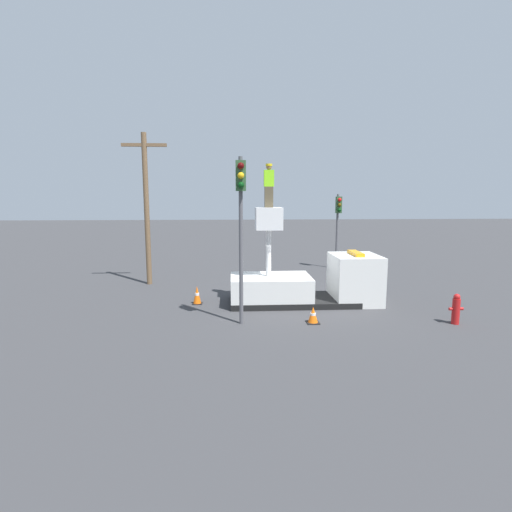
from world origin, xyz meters
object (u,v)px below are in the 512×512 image
Objects in this scene: fire_hydrant at (456,309)px; utility_pole at (146,204)px; worker at (269,186)px; traffic_light_across at (338,216)px; traffic_light_pole at (241,208)px; traffic_cone_rear at (197,295)px; traffic_cone_curbside at (313,315)px; bucket_truck at (308,283)px.

utility_pole is (-12.18, 7.22, 3.57)m from fire_hydrant.
utility_pole is (-5.79, 4.12, -0.81)m from worker.
traffic_light_across is 0.61× the size of utility_pole.
worker is 1.59× the size of fire_hydrant.
fire_hydrant is (7.59, -0.35, -3.56)m from traffic_light_pole.
worker reaches higher than fire_hydrant.
traffic_cone_rear is 5.19m from traffic_cone_curbside.
fire_hydrant is (6.39, -3.10, -4.38)m from worker.
worker is (-1.69, 0.00, 4.05)m from bucket_truck.
traffic_light_pole is 8.39m from fire_hydrant.
bucket_truck is at bearing -28.85° from utility_pole.
traffic_cone_curbside is at bearing -96.89° from bucket_truck.
worker is 2.91× the size of traffic_cone_curbside.
fire_hydrant reaches higher than traffic_cone_curbside.
traffic_light_pole reaches higher than traffic_cone_curbside.
bucket_truck is 0.83× the size of utility_pole.
traffic_light_pole is 1.26× the size of traffic_light_across.
traffic_cone_rear is 6.15m from utility_pole.
utility_pole is at bearing 144.57° from worker.
fire_hydrant is at bearing -4.47° from traffic_cone_curbside.
traffic_cone_rear is at bearing 178.64° from bucket_truck.
traffic_cone_rear is at bearing 161.12° from fire_hydrant.
traffic_cone_curbside is (-0.33, -2.71, -0.58)m from bucket_truck.
bucket_truck is 4.39m from worker.
bucket_truck is 5.64m from fire_hydrant.
fire_hydrant is at bearing -2.64° from traffic_light_pole.
utility_pole reaches higher than traffic_light_across.
fire_hydrant is 5.05m from traffic_cone_curbside.
traffic_light_across is 11.47m from traffic_cone_rear.
utility_pole is (-7.15, 6.83, 3.82)m from traffic_cone_curbside.
traffic_light_pole is 4.59m from traffic_cone_curbside.
utility_pole reaches higher than fire_hydrant.
traffic_light_across is 6.03× the size of traffic_cone_rear.
fire_hydrant is 14.60m from utility_pole.
fire_hydrant is 0.14× the size of utility_pole.
utility_pole is (-7.48, 4.12, 3.24)m from bucket_truck.
worker is at bearing -122.44° from traffic_light_across.
traffic_light_pole is 5.04m from traffic_cone_rear.
traffic_light_pole is at bearing -57.79° from traffic_cone_rear.
bucket_truck is 1.36× the size of traffic_light_across.
worker is 9.42m from traffic_light_across.
traffic_light_pole reaches higher than bucket_truck.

